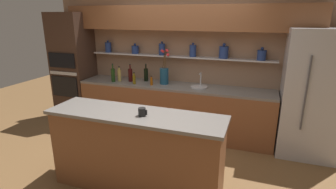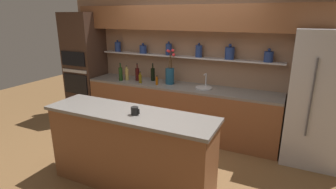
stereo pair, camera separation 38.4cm
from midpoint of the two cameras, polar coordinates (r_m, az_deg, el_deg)
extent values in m
plane|color=brown|center=(4.00, -6.22, -15.42)|extent=(12.00, 12.00, 0.00)
cube|color=#937056|center=(4.94, 1.35, 7.20)|extent=(5.20, 0.10, 2.60)
cube|color=#B7B7BC|center=(4.82, -0.28, 8.26)|extent=(3.45, 0.18, 0.02)
cylinder|color=navy|center=(5.45, -14.91, 9.86)|extent=(0.12, 0.12, 0.19)
sphere|color=navy|center=(5.44, -15.01, 11.09)|extent=(0.04, 0.04, 0.04)
cylinder|color=navy|center=(5.15, -9.32, 9.58)|extent=(0.14, 0.14, 0.15)
sphere|color=navy|center=(5.14, -9.38, 10.68)|extent=(0.05, 0.05, 0.05)
cylinder|color=navy|center=(4.90, -3.60, 9.76)|extent=(0.12, 0.12, 0.21)
sphere|color=navy|center=(4.89, -3.62, 11.22)|extent=(0.04, 0.04, 0.04)
cylinder|color=navy|center=(4.71, 3.08, 9.46)|extent=(0.12, 0.12, 0.21)
sphere|color=navy|center=(4.69, 3.11, 10.97)|extent=(0.04, 0.04, 0.04)
cylinder|color=navy|center=(4.59, 9.68, 9.02)|extent=(0.16, 0.16, 0.20)
sphere|color=navy|center=(4.57, 9.76, 10.62)|extent=(0.06, 0.06, 0.06)
cylinder|color=navy|center=(4.52, 17.43, 8.14)|extent=(0.14, 0.14, 0.17)
sphere|color=navy|center=(4.51, 17.55, 9.49)|extent=(0.05, 0.05, 0.05)
cube|color=brown|center=(4.66, 0.54, 16.38)|extent=(4.42, 0.34, 0.42)
cube|color=brown|center=(4.87, -1.14, -3.45)|extent=(3.55, 0.62, 0.88)
cube|color=slate|center=(4.73, -1.17, 1.78)|extent=(3.55, 0.62, 0.04)
cube|color=brown|center=(3.38, -10.20, -12.52)|extent=(2.11, 0.55, 0.98)
cube|color=slate|center=(3.16, -10.68, -4.43)|extent=(2.17, 0.61, 0.04)
cube|color=#B7B7BC|center=(4.43, 26.99, -0.06)|extent=(0.90, 0.70, 1.96)
cylinder|color=#4C4C51|center=(4.03, 25.49, 0.05)|extent=(0.02, 0.02, 1.08)
cube|color=#3D281E|center=(5.78, -21.64, 5.38)|extent=(0.70, 0.62, 2.19)
cube|color=black|center=(5.62, -23.41, 1.56)|extent=(0.59, 0.02, 0.40)
cube|color=black|center=(5.51, -24.04, 6.77)|extent=(0.59, 0.02, 0.28)
cube|color=#B7B7BC|center=(5.56, -23.73, 4.24)|extent=(0.62, 0.02, 0.06)
cylinder|color=navy|center=(4.78, -3.15, 3.97)|extent=(0.16, 0.16, 0.29)
cylinder|color=#4C3319|center=(4.74, -3.24, 7.47)|extent=(0.05, 0.05, 0.30)
sphere|color=red|center=(4.75, -3.41, 9.33)|extent=(0.05, 0.05, 0.05)
cylinder|color=#4C3319|center=(4.71, -2.90, 7.56)|extent=(0.01, 0.04, 0.32)
sphere|color=red|center=(4.67, -2.50, 9.48)|extent=(0.04, 0.04, 0.04)
cylinder|color=#4C3319|center=(4.72, -3.21, 7.55)|extent=(0.01, 0.05, 0.32)
sphere|color=red|center=(4.71, -3.72, 9.47)|extent=(0.05, 0.05, 0.05)
cylinder|color=#4C3319|center=(4.72, -2.84, 7.14)|extent=(0.01, 0.06, 0.25)
sphere|color=red|center=(4.69, -2.38, 8.63)|extent=(0.06, 0.06, 0.06)
cylinder|color=#4C3319|center=(4.73, -3.03, 7.61)|extent=(0.02, 0.02, 0.32)
sphere|color=red|center=(4.73, -2.63, 9.58)|extent=(0.05, 0.05, 0.05)
cylinder|color=#B7B7BC|center=(4.58, 4.42, 1.62)|extent=(0.29, 0.29, 0.02)
cylinder|color=#B7B7BC|center=(4.65, 4.81, 3.38)|extent=(0.02, 0.02, 0.22)
cylinder|color=#B7B7BC|center=(4.57, 4.65, 4.56)|extent=(0.02, 0.12, 0.02)
cylinder|color=#9E4C0A|center=(4.73, -5.95, 2.73)|extent=(0.05, 0.05, 0.12)
cylinder|color=#9E4C0A|center=(4.71, -5.98, 3.67)|extent=(0.03, 0.03, 0.04)
cylinder|color=black|center=(4.71, -5.98, 3.96)|extent=(0.03, 0.03, 0.01)
cylinder|color=tan|center=(5.11, -12.68, 4.06)|extent=(0.07, 0.07, 0.22)
cylinder|color=tan|center=(5.09, -12.78, 5.53)|extent=(0.03, 0.03, 0.04)
cylinder|color=black|center=(5.08, -12.80, 5.86)|extent=(0.03, 0.03, 0.01)
cylinder|color=#380C0C|center=(5.05, -10.37, 4.13)|extent=(0.08, 0.08, 0.24)
cylinder|color=#380C0C|center=(5.01, -10.47, 5.92)|extent=(0.02, 0.02, 0.08)
cylinder|color=black|center=(5.00, -10.50, 6.44)|extent=(0.03, 0.03, 0.01)
cylinder|color=#193814|center=(5.09, -14.00, 4.08)|extent=(0.07, 0.07, 0.25)
cylinder|color=#193814|center=(5.06, -14.14, 5.90)|extent=(0.02, 0.02, 0.08)
cylinder|color=black|center=(5.05, -14.17, 6.42)|extent=(0.03, 0.03, 0.01)
cylinder|color=brown|center=(4.86, -9.64, 3.16)|extent=(0.06, 0.06, 0.15)
cylinder|color=brown|center=(4.84, -9.70, 4.33)|extent=(0.03, 0.03, 0.05)
cylinder|color=black|center=(4.83, -9.72, 4.70)|extent=(0.03, 0.03, 0.01)
cylinder|color=black|center=(5.03, -7.00, 4.25)|extent=(0.08, 0.08, 0.24)
cylinder|color=black|center=(5.00, -7.06, 6.04)|extent=(0.02, 0.02, 0.08)
cylinder|color=black|center=(4.99, -7.08, 6.57)|extent=(0.03, 0.03, 0.01)
cylinder|color=black|center=(3.04, -9.31, -3.83)|extent=(0.09, 0.09, 0.09)
cube|color=black|center=(3.02, -8.41, -3.96)|extent=(0.02, 0.01, 0.06)
camera|label=1|loc=(0.19, -92.86, -0.87)|focal=28.00mm
camera|label=2|loc=(0.19, 87.14, 0.87)|focal=28.00mm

